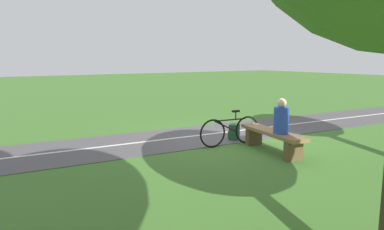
{
  "coord_description": "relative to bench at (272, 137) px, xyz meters",
  "views": [
    {
      "loc": [
        -7.5,
        6.1,
        2.23
      ],
      "look_at": [
        -1.0,
        1.87,
        0.99
      ],
      "focal_mm": 33.74,
      "sensor_mm": 36.0,
      "label": 1
    }
  ],
  "objects": [
    {
      "name": "ground_plane",
      "position": [
        1.53,
        0.05,
        -0.37
      ],
      "size": [
        80.0,
        80.0,
        0.0
      ],
      "primitive_type": "plane",
      "color": "#3D6B28"
    },
    {
      "name": "paved_path",
      "position": [
        2.7,
        4.05,
        -0.36
      ],
      "size": [
        5.24,
        36.09,
        0.02
      ],
      "primitive_type": "cube",
      "rotation": [
        0.0,
        0.0,
        -0.07
      ],
      "color": "#4C494C",
      "rests_on": "ground_plane"
    },
    {
      "name": "path_centre_line",
      "position": [
        2.7,
        4.05,
        -0.35
      ],
      "size": [
        2.47,
        31.92,
        0.0
      ],
      "primitive_type": "cube",
      "rotation": [
        0.0,
        0.0,
        -0.07
      ],
      "color": "silver",
      "rests_on": "paved_path"
    },
    {
      "name": "bench",
      "position": [
        0.0,
        0.0,
        0.0
      ],
      "size": [
        2.14,
        0.81,
        0.52
      ],
      "rotation": [
        0.0,
        0.0,
        -0.17
      ],
      "color": "brown",
      "rests_on": "ground_plane"
    },
    {
      "name": "person_seated",
      "position": [
        -0.31,
        0.05,
        0.5
      ],
      "size": [
        0.39,
        0.39,
        0.81
      ],
      "rotation": [
        0.0,
        0.0,
        -0.17
      ],
      "color": "#2847B7",
      "rests_on": "bench"
    },
    {
      "name": "bicycle",
      "position": [
        1.06,
        0.41,
        0.01
      ],
      "size": [
        0.24,
        1.76,
        0.9
      ],
      "rotation": [
        0.0,
        0.0,
        1.46
      ],
      "color": "black",
      "rests_on": "ground_plane"
    },
    {
      "name": "backpack",
      "position": [
        1.47,
        -0.05,
        -0.15
      ],
      "size": [
        0.34,
        0.34,
        0.44
      ],
      "rotation": [
        0.0,
        0.0,
        5.22
      ],
      "color": "#1E4C2D",
      "rests_on": "ground_plane"
    }
  ]
}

